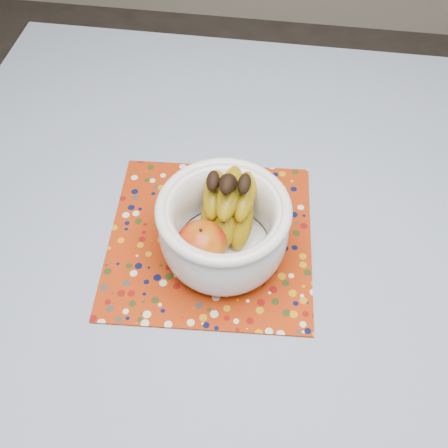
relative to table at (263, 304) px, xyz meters
name	(u,v)px	position (x,y,z in m)	size (l,w,h in m)	color
table	(263,304)	(0.00, 0.00, 0.00)	(1.20, 1.20, 0.75)	brown
tablecloth	(266,280)	(0.00, 0.00, 0.08)	(1.32, 1.32, 0.01)	slate
placemat	(210,238)	(-0.10, 0.07, 0.09)	(0.35, 0.35, 0.00)	#932708
fruit_bowl	(224,223)	(-0.08, 0.04, 0.16)	(0.21, 0.21, 0.17)	silver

